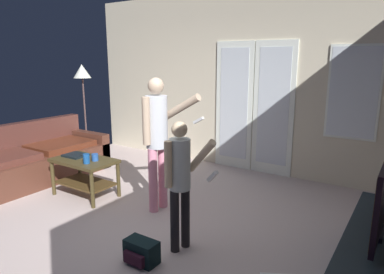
{
  "coord_description": "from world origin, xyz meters",
  "views": [
    {
      "loc": [
        2.6,
        -2.47,
        1.8
      ],
      "look_at": [
        0.73,
        0.37,
        1.03
      ],
      "focal_mm": 32.31,
      "sensor_mm": 36.0,
      "label": 1
    }
  ],
  "objects_px": {
    "laptop_closed": "(76,155)",
    "floor_lamp": "(82,78)",
    "leather_couch": "(30,162)",
    "person_adult": "(158,133)",
    "cup_near_edge": "(95,157)",
    "backpack": "(141,252)",
    "cup_by_laptop": "(86,159)",
    "coffee_table": "(85,169)",
    "tv_stand": "(375,260)",
    "flat_screen_tv": "(383,195)",
    "person_child": "(181,175)"
  },
  "relations": [
    {
      "from": "coffee_table",
      "to": "person_adult",
      "type": "bearing_deg",
      "value": 10.66
    },
    {
      "from": "leather_couch",
      "to": "person_child",
      "type": "bearing_deg",
      "value": -6.38
    },
    {
      "from": "leather_couch",
      "to": "floor_lamp",
      "type": "relative_size",
      "value": 1.33
    },
    {
      "from": "cup_by_laptop",
      "to": "floor_lamp",
      "type": "bearing_deg",
      "value": 140.32
    },
    {
      "from": "flat_screen_tv",
      "to": "floor_lamp",
      "type": "bearing_deg",
      "value": 165.44
    },
    {
      "from": "flat_screen_tv",
      "to": "laptop_closed",
      "type": "height_order",
      "value": "flat_screen_tv"
    },
    {
      "from": "flat_screen_tv",
      "to": "person_child",
      "type": "bearing_deg",
      "value": -166.66
    },
    {
      "from": "leather_couch",
      "to": "flat_screen_tv",
      "type": "height_order",
      "value": "flat_screen_tv"
    },
    {
      "from": "laptop_closed",
      "to": "floor_lamp",
      "type": "bearing_deg",
      "value": 133.76
    },
    {
      "from": "tv_stand",
      "to": "cup_by_laptop",
      "type": "relative_size",
      "value": 13.91
    },
    {
      "from": "coffee_table",
      "to": "backpack",
      "type": "bearing_deg",
      "value": -24.98
    },
    {
      "from": "laptop_closed",
      "to": "cup_near_edge",
      "type": "bearing_deg",
      "value": -1.79
    },
    {
      "from": "leather_couch",
      "to": "laptop_closed",
      "type": "xyz_separation_m",
      "value": [
        0.95,
        0.09,
        0.23
      ]
    },
    {
      "from": "floor_lamp",
      "to": "cup_by_laptop",
      "type": "height_order",
      "value": "floor_lamp"
    },
    {
      "from": "laptop_closed",
      "to": "leather_couch",
      "type": "bearing_deg",
      "value": -176.47
    },
    {
      "from": "coffee_table",
      "to": "person_adult",
      "type": "relative_size",
      "value": 0.53
    },
    {
      "from": "tv_stand",
      "to": "flat_screen_tv",
      "type": "height_order",
      "value": "flat_screen_tv"
    },
    {
      "from": "leather_couch",
      "to": "flat_screen_tv",
      "type": "relative_size",
      "value": 2.09
    },
    {
      "from": "floor_lamp",
      "to": "laptop_closed",
      "type": "distance_m",
      "value": 2.01
    },
    {
      "from": "tv_stand",
      "to": "floor_lamp",
      "type": "relative_size",
      "value": 1.01
    },
    {
      "from": "tv_stand",
      "to": "laptop_closed",
      "type": "relative_size",
      "value": 5.75
    },
    {
      "from": "tv_stand",
      "to": "cup_by_laptop",
      "type": "bearing_deg",
      "value": -178.4
    },
    {
      "from": "coffee_table",
      "to": "cup_near_edge",
      "type": "height_order",
      "value": "cup_near_edge"
    },
    {
      "from": "flat_screen_tv",
      "to": "cup_by_laptop",
      "type": "height_order",
      "value": "flat_screen_tv"
    },
    {
      "from": "coffee_table",
      "to": "floor_lamp",
      "type": "relative_size",
      "value": 0.5
    },
    {
      "from": "laptop_closed",
      "to": "backpack",
      "type": "bearing_deg",
      "value": -25.41
    },
    {
      "from": "floor_lamp",
      "to": "cup_near_edge",
      "type": "xyz_separation_m",
      "value": [
        1.66,
        -1.24,
        -0.91
      ]
    },
    {
      "from": "laptop_closed",
      "to": "cup_near_edge",
      "type": "relative_size",
      "value": 3.27
    },
    {
      "from": "backpack",
      "to": "cup_by_laptop",
      "type": "relative_size",
      "value": 2.49
    },
    {
      "from": "cup_near_edge",
      "to": "coffee_table",
      "type": "bearing_deg",
      "value": -167.74
    },
    {
      "from": "person_child",
      "to": "backpack",
      "type": "height_order",
      "value": "person_child"
    },
    {
      "from": "person_adult",
      "to": "laptop_closed",
      "type": "distance_m",
      "value": 1.39
    },
    {
      "from": "coffee_table",
      "to": "cup_by_laptop",
      "type": "height_order",
      "value": "cup_by_laptop"
    },
    {
      "from": "backpack",
      "to": "laptop_closed",
      "type": "height_order",
      "value": "laptop_closed"
    },
    {
      "from": "laptop_closed",
      "to": "cup_near_edge",
      "type": "height_order",
      "value": "cup_near_edge"
    },
    {
      "from": "leather_couch",
      "to": "person_adult",
      "type": "height_order",
      "value": "person_adult"
    },
    {
      "from": "cup_by_laptop",
      "to": "person_adult",
      "type": "bearing_deg",
      "value": 18.66
    },
    {
      "from": "tv_stand",
      "to": "laptop_closed",
      "type": "bearing_deg",
      "value": 179.24
    },
    {
      "from": "person_adult",
      "to": "coffee_table",
      "type": "bearing_deg",
      "value": -169.34
    },
    {
      "from": "flat_screen_tv",
      "to": "cup_near_edge",
      "type": "xyz_separation_m",
      "value": [
        -3.29,
        0.05,
        -0.24
      ]
    },
    {
      "from": "coffee_table",
      "to": "floor_lamp",
      "type": "bearing_deg",
      "value": 139.36
    },
    {
      "from": "tv_stand",
      "to": "floor_lamp",
      "type": "distance_m",
      "value": 5.27
    },
    {
      "from": "tv_stand",
      "to": "floor_lamp",
      "type": "height_order",
      "value": "floor_lamp"
    },
    {
      "from": "leather_couch",
      "to": "laptop_closed",
      "type": "relative_size",
      "value": 7.52
    },
    {
      "from": "laptop_closed",
      "to": "coffee_table",
      "type": "bearing_deg",
      "value": -11.66
    },
    {
      "from": "floor_lamp",
      "to": "backpack",
      "type": "bearing_deg",
      "value": -33.04
    },
    {
      "from": "coffee_table",
      "to": "cup_by_laptop",
      "type": "distance_m",
      "value": 0.29
    },
    {
      "from": "person_child",
      "to": "cup_near_edge",
      "type": "xyz_separation_m",
      "value": [
        -1.67,
        0.43,
        -0.2
      ]
    },
    {
      "from": "cup_by_laptop",
      "to": "leather_couch",
      "type": "bearing_deg",
      "value": 177.97
    },
    {
      "from": "person_adult",
      "to": "floor_lamp",
      "type": "bearing_deg",
      "value": 157.48
    }
  ]
}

